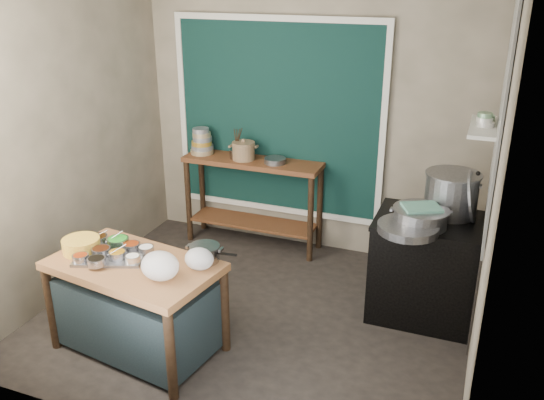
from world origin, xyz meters
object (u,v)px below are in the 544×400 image
at_px(back_counter, 253,203).
at_px(ceramic_crock, 244,152).
at_px(condiment_tray, 111,255).
at_px(stock_pot, 451,194).
at_px(yellow_basin, 81,245).
at_px(saucepan, 205,253).
at_px(prep_table, 137,307).
at_px(stove_block, 428,270).
at_px(utensil_cup, 237,154).
at_px(steamer, 421,217).

bearing_deg(back_counter, ceramic_crock, -161.29).
relative_size(condiment_tray, stock_pot, 1.11).
xyz_separation_m(yellow_basin, ceramic_crock, (0.48, 1.99, 0.23)).
relative_size(back_counter, saucepan, 6.29).
relative_size(prep_table, yellow_basin, 4.41).
distance_m(yellow_basin, stock_pot, 2.96).
bearing_deg(stove_block, condiment_tray, -149.97).
bearing_deg(ceramic_crock, stove_block, -19.44).
distance_m(saucepan, utensil_cup, 1.89).
height_order(prep_table, ceramic_crock, ceramic_crock).
bearing_deg(utensil_cup, steamer, -23.94).
xyz_separation_m(utensil_cup, ceramic_crock, (0.08, -0.02, 0.03)).
relative_size(stove_block, stock_pot, 1.97).
relative_size(condiment_tray, saucepan, 2.19).
relative_size(back_counter, steamer, 3.23).
distance_m(condiment_tray, stock_pot, 2.74).
bearing_deg(steamer, condiment_tray, -152.06).
distance_m(back_counter, ceramic_crock, 0.56).
bearing_deg(stove_block, steamer, -120.87).
bearing_deg(steamer, back_counter, 153.94).
bearing_deg(stove_block, saucepan, -144.59).
xyz_separation_m(stove_block, steamer, (-0.09, -0.15, 0.53)).
bearing_deg(utensil_cup, saucepan, -73.14).
bearing_deg(stock_pot, yellow_basin, -150.50).
height_order(utensil_cup, stock_pot, stock_pot).
height_order(prep_table, stock_pot, stock_pot).
xyz_separation_m(yellow_basin, steamer, (2.37, 1.13, 0.15)).
xyz_separation_m(ceramic_crock, steamer, (1.89, -0.86, -0.08)).
bearing_deg(steamer, yellow_basin, -154.53).
xyz_separation_m(prep_table, yellow_basin, (-0.47, 0.01, 0.43)).
relative_size(yellow_basin, utensil_cup, 1.75).
xyz_separation_m(stove_block, condiment_tray, (-2.21, -1.28, 0.34)).
bearing_deg(back_counter, condiment_tray, -98.69).
bearing_deg(stock_pot, condiment_tray, -147.98).
distance_m(prep_table, yellow_basin, 0.63).
xyz_separation_m(condiment_tray, steamer, (2.11, 1.12, 0.19)).
bearing_deg(utensil_cup, condiment_tray, -94.11).
bearing_deg(prep_table, stock_pot, 43.88).
bearing_deg(back_counter, stock_pot, -15.69).
xyz_separation_m(prep_table, utensil_cup, (-0.06, 2.02, 0.62)).
xyz_separation_m(stove_block, ceramic_crock, (-1.99, 0.70, 0.61)).
distance_m(back_counter, yellow_basin, 2.12).
xyz_separation_m(ceramic_crock, stock_pot, (2.09, -0.53, 0.03)).
height_order(condiment_tray, steamer, steamer).
xyz_separation_m(stove_block, saucepan, (-1.52, -1.08, 0.39)).
bearing_deg(steamer, saucepan, -147.02).
bearing_deg(utensil_cup, stove_block, -19.26).
xyz_separation_m(saucepan, utensil_cup, (-0.55, 1.80, 0.19)).
bearing_deg(steamer, stove_block, 59.13).
height_order(saucepan, utensil_cup, utensil_cup).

